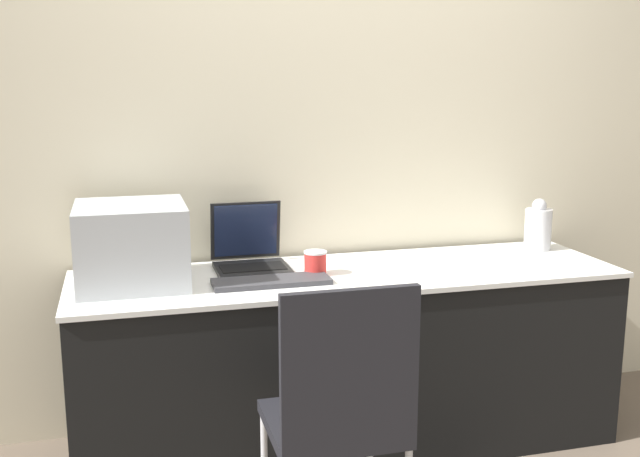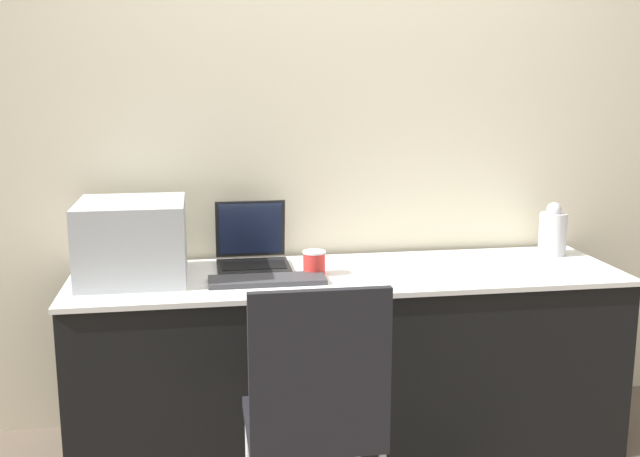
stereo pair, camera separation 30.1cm
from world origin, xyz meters
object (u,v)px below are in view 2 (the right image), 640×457
coffee_cup (314,263)px  printer (132,237)px  laptop_left (252,253)px  metal_pitcher (553,232)px  external_keyboard (267,280)px  chair (315,405)px

coffee_cup → printer: bearing=176.3°
laptop_left → coffee_cup: 0.30m
printer → metal_pitcher: 1.82m
printer → external_keyboard: size_ratio=0.92×
coffee_cup → metal_pitcher: (1.10, 0.17, 0.06)m
coffee_cup → laptop_left: bearing=142.7°
coffee_cup → external_keyboard: bearing=-156.0°
printer → external_keyboard: bearing=-14.6°
external_keyboard → chair: chair is taller
metal_pitcher → chair: (-1.21, -0.89, -0.33)m
external_keyboard → coffee_cup: bearing=24.0°
metal_pitcher → laptop_left: bearing=179.7°
metal_pitcher → chair: 1.54m
coffee_cup → chair: bearing=-98.6°
coffee_cup → chair: (-0.11, -0.71, -0.28)m
external_keyboard → chair: bearing=-81.9°
chair → coffee_cup: bearing=81.4°
laptop_left → chair: bearing=-81.9°
metal_pitcher → external_keyboard: bearing=-168.7°
printer → laptop_left: bearing=15.6°
laptop_left → coffee_cup: laptop_left is taller
coffee_cup → metal_pitcher: bearing=8.9°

